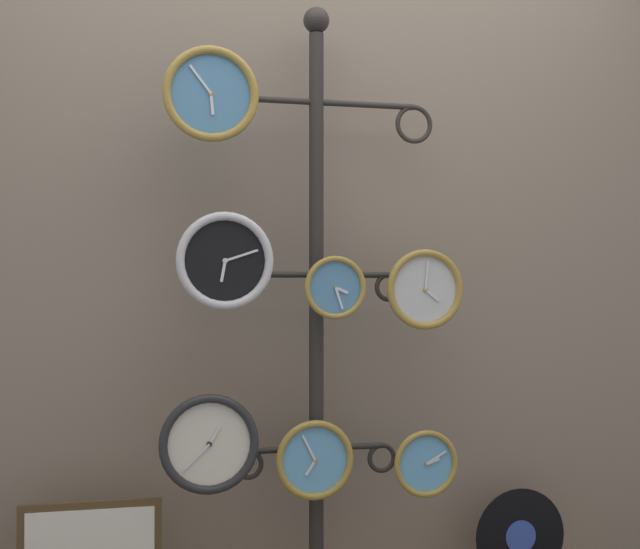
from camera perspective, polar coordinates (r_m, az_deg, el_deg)
The scene contains 10 objects.
shop_wall at distance 3.07m, azimuth -0.95°, elevation 5.36°, with size 4.40×0.04×2.80m.
display_stand at distance 2.91m, azimuth -0.24°, elevation -6.06°, with size 0.81×0.36×1.99m.
clock_top_left at distance 2.78m, azimuth -7.01°, elevation 11.39°, with size 0.30×0.04×0.30m.
clock_middle_left at distance 2.74m, azimuth -6.11°, elevation 0.88°, with size 0.30×0.04×0.30m.
clock_middle_center at distance 2.80m, azimuth 0.96°, elevation -0.84°, with size 0.20×0.04×0.20m.
clock_middle_right at distance 2.91m, azimuth 6.71°, elevation -0.95°, with size 0.26×0.04×0.26m.
clock_bottom_left at distance 2.75m, azimuth -7.12°, elevation -10.71°, with size 0.30×0.04×0.30m.
clock_bottom_center at distance 2.87m, azimuth -0.35°, elevation -11.78°, with size 0.25×0.04×0.25m.
clock_bottom_right at distance 2.94m, azimuth 6.77°, elevation -11.92°, with size 0.22×0.04×0.22m.
vinyl_record at distance 3.22m, azimuth 12.70°, elevation -16.03°, with size 0.32×0.01×0.32m.
Camera 1 is at (-0.69, -2.40, 1.07)m, focal length 50.00 mm.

